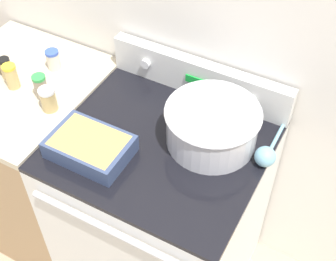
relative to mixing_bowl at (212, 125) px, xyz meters
name	(u,v)px	position (x,y,z in m)	size (l,w,h in m)	color
kitchen_wall	(210,12)	(-0.15, 0.28, 0.25)	(8.00, 0.05, 2.50)	silver
stove_range	(162,214)	(-0.15, -0.10, -0.54)	(0.75, 0.71, 0.91)	silver
control_panel	(200,78)	(-0.15, 0.22, -0.01)	(0.75, 0.07, 0.15)	silver
side_counter	(36,155)	(-0.85, -0.10, -0.53)	(0.63, 0.68, 0.92)	tan
mixing_bowl	(212,125)	(0.00, 0.00, 0.00)	(0.34, 0.34, 0.15)	silver
casserole_dish	(90,146)	(-0.35, -0.26, -0.05)	(0.28, 0.20, 0.07)	#38476B
ladle	(267,154)	(0.21, 0.01, -0.05)	(0.07, 0.32, 0.07)	#7AB2C6
spice_jar_white_cap	(48,99)	(-0.61, -0.15, -0.02)	(0.06, 0.06, 0.10)	tan
spice_jar_green_cap	(41,86)	(-0.68, -0.11, -0.02)	(0.05, 0.05, 0.10)	gray
spice_jar_blue_cap	(53,60)	(-0.75, 0.06, -0.03)	(0.06, 0.06, 0.09)	beige
spice_jar_yellow_cap	(11,76)	(-0.82, -0.12, -0.02)	(0.05, 0.05, 0.11)	tan
spice_jar_black_cap	(6,68)	(-0.89, -0.08, -0.03)	(0.05, 0.05, 0.09)	tan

